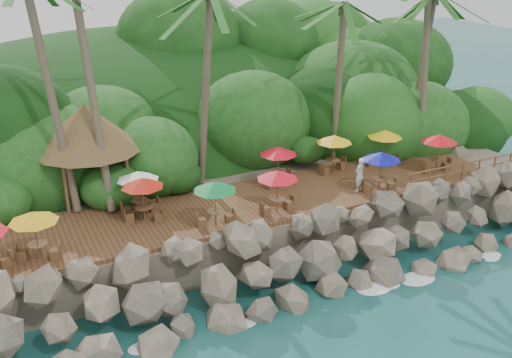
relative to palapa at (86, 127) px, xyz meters
name	(u,v)px	position (x,y,z in m)	size (l,w,h in m)	color
ground	(320,307)	(6.84, -9.77, -5.79)	(140.00, 140.00, 0.00)	#19514F
land_base	(187,159)	(6.84, 6.23, -4.74)	(32.00, 25.20, 2.10)	gray
jungle_hill	(153,141)	(6.84, 13.73, -5.79)	(44.80, 28.00, 15.40)	#143811
seawall	(297,260)	(6.84, -7.77, -4.64)	(29.00, 4.00, 2.30)	gray
terrace	(256,202)	(6.84, -3.77, -3.59)	(26.00, 5.00, 0.20)	brown
jungle_foliage	(193,181)	(6.84, 5.23, -5.79)	(44.00, 16.00, 12.00)	#143811
foam_line	(316,303)	(6.84, -9.47, -5.76)	(25.20, 0.80, 0.06)	white
palapa	(86,127)	(0.00, 0.00, 0.00)	(4.98, 4.98, 4.60)	brown
dining_clusters	(253,170)	(6.54, -4.08, -1.80)	(23.98, 5.08, 2.04)	brown
railing	(471,168)	(17.94, -6.12, -2.88)	(8.30, 0.10, 1.00)	brown
waiter	(360,175)	(11.92, -4.90, -2.64)	(0.62, 0.41, 1.70)	white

